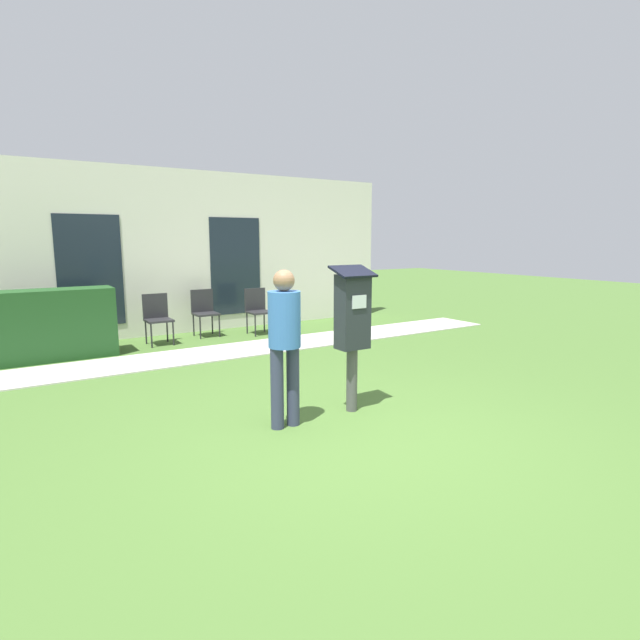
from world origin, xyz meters
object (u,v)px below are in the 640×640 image
Objects in this scene: person_standing at (285,336)px; outdoor_chair_left at (157,315)px; outdoor_chair_middle at (204,309)px; outdoor_chair_right at (258,307)px; parking_meter at (352,319)px.

outdoor_chair_left is (0.01, 4.75, -0.40)m from person_standing.
outdoor_chair_middle is 1.00× the size of outdoor_chair_right.
outdoor_chair_middle is at bearing -176.78° from outdoor_chair_right.
outdoor_chair_right is (0.97, -0.35, 0.00)m from outdoor_chair_middle.
parking_meter is at bearing -61.14° from outdoor_chair_left.
outdoor_chair_right is at bearing 91.10° from person_standing.
parking_meter is 5.04m from outdoor_chair_middle.
person_standing is 5.09m from outdoor_chair_right.
outdoor_chair_middle is at bearing 88.39° from parking_meter.
outdoor_chair_left is 1.94m from outdoor_chair_right.
parking_meter reaches higher than outdoor_chair_middle.
parking_meter is 1.77× the size of outdoor_chair_middle.
person_standing is 1.76× the size of outdoor_chair_middle.
outdoor_chair_left and outdoor_chair_middle have the same top height.
person_standing is 1.76× the size of outdoor_chair_left.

